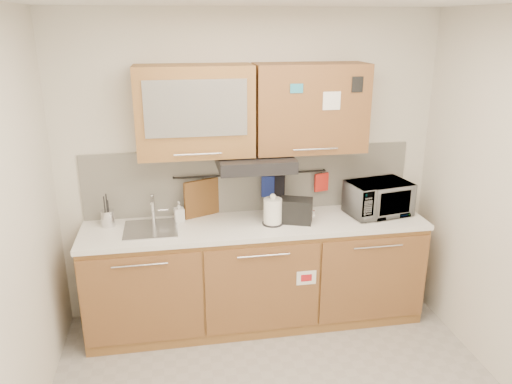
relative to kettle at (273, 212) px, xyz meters
name	(u,v)px	position (x,y,z in m)	size (l,w,h in m)	color
wall_back	(250,168)	(-0.13, 0.35, 0.28)	(3.20, 3.20, 0.00)	silver
base_cabinet	(256,279)	(-0.13, 0.05, -0.62)	(2.80, 0.64, 0.88)	olive
countertop	(256,225)	(-0.13, 0.04, -0.12)	(2.82, 0.62, 0.04)	white
backsplash	(250,180)	(-0.13, 0.34, 0.18)	(2.80, 0.02, 0.56)	silver
upper_cabinets	(253,110)	(-0.13, 0.18, 0.81)	(1.82, 0.37, 0.70)	olive
range_hood	(255,162)	(-0.13, 0.10, 0.40)	(0.60, 0.46, 0.10)	black
sink	(151,229)	(-0.98, 0.06, -0.10)	(0.42, 0.40, 0.26)	silver
utensil_rail	(251,174)	(-0.13, 0.30, 0.24)	(0.02, 0.02, 1.30)	black
utensil_crock	(108,218)	(-1.32, 0.19, -0.03)	(0.14, 0.14, 0.27)	silver
kettle	(273,212)	(0.00, 0.00, 0.00)	(0.20, 0.19, 0.26)	white
toaster	(296,210)	(0.19, 0.01, 0.00)	(0.30, 0.24, 0.20)	black
microwave	(378,198)	(0.93, 0.07, 0.04)	(0.51, 0.35, 0.28)	#999999
soap_bottle	(179,212)	(-0.75, 0.19, -0.02)	(0.08, 0.08, 0.17)	#999999
cutting_board	(204,204)	(-0.54, 0.29, 0.00)	(0.36, 0.03, 0.44)	brown
oven_mitt	(268,186)	(0.02, 0.29, 0.12)	(0.11, 0.03, 0.18)	navy
dark_pouch	(276,189)	(0.09, 0.29, 0.10)	(0.15, 0.04, 0.23)	black
pot_holder	(321,182)	(0.49, 0.29, 0.14)	(0.13, 0.02, 0.16)	red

